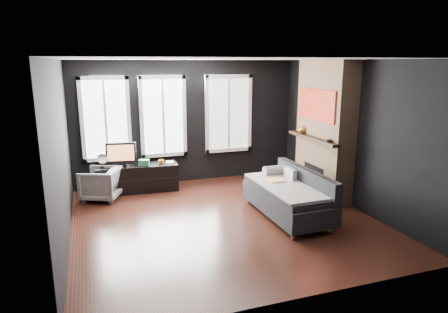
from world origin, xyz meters
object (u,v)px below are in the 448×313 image
object	(u,v)px
armchair	(101,182)
mantel_vase	(302,129)
media_console	(138,178)
sofa	(287,194)
monitor	(121,153)
book	(166,157)
mug	(161,161)

from	to	relation	value
armchair	mantel_vase	size ratio (longest dim) A/B	3.99
media_console	sofa	bearing A→B (deg)	-41.17
monitor	media_console	bearing A→B (deg)	3.94
sofa	mantel_vase	distance (m)	1.80
sofa	monitor	bearing A→B (deg)	137.52
book	mantel_vase	xyz separation A→B (m)	(2.65, -1.04, 0.63)
monitor	book	xyz separation A→B (m)	(0.91, -0.04, -0.16)
mug	book	bearing A→B (deg)	26.72
armchair	media_console	distance (m)	0.81
armchair	book	size ratio (longest dim) A/B	3.08
sofa	armchair	bearing A→B (deg)	146.10
media_console	monitor	xyz separation A→B (m)	(-0.31, 0.03, 0.56)
mug	mantel_vase	world-z (taller)	mantel_vase
media_console	monitor	distance (m)	0.64
media_console	book	xyz separation A→B (m)	(0.60, -0.01, 0.40)
media_console	monitor	bearing A→B (deg)	178.12
armchair	monitor	bearing A→B (deg)	150.10
media_console	mantel_vase	world-z (taller)	mantel_vase
sofa	book	world-z (taller)	sofa
mantel_vase	book	bearing A→B (deg)	158.51
media_console	book	bearing A→B (deg)	2.88
book	mantel_vase	world-z (taller)	mantel_vase
sofa	monitor	world-z (taller)	monitor
sofa	monitor	size ratio (longest dim) A/B	3.16
armchair	book	bearing A→B (deg)	125.62
mug	armchair	bearing A→B (deg)	-169.16
armchair	mug	size ratio (longest dim) A/B	6.29
sofa	mantel_vase	bearing A→B (deg)	51.68
armchair	book	xyz separation A→B (m)	(1.35, 0.29, 0.33)
sofa	mantel_vase	xyz separation A→B (m)	(0.95, 1.24, 0.90)
sofa	book	xyz separation A→B (m)	(-1.70, 2.28, 0.27)
sofa	mug	size ratio (longest dim) A/B	17.46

